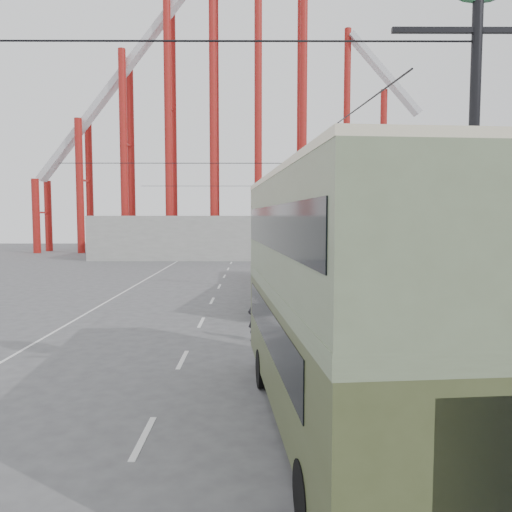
{
  "coord_description": "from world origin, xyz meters",
  "views": [
    {
      "loc": [
        1.42,
        -12.59,
        4.81
      ],
      "look_at": [
        1.52,
        10.84,
        3.0
      ],
      "focal_mm": 35.0,
      "sensor_mm": 36.0,
      "label": 1
    }
  ],
  "objects_px": {
    "single_decker_green": "(293,270)",
    "pedestrian": "(256,319)",
    "single_decker_cream": "(285,259)",
    "double_decker_bus": "(332,288)",
    "lamp_post_near": "(476,55)"
  },
  "relations": [
    {
      "from": "single_decker_green",
      "to": "pedestrian",
      "type": "distance_m",
      "value": 9.04
    },
    {
      "from": "single_decker_cream",
      "to": "pedestrian",
      "type": "height_order",
      "value": "single_decker_cream"
    },
    {
      "from": "single_decker_green",
      "to": "pedestrian",
      "type": "xyz_separation_m",
      "value": [
        -2.14,
        -8.73,
        -1.0
      ]
    },
    {
      "from": "single_decker_green",
      "to": "pedestrian",
      "type": "relative_size",
      "value": 6.83
    },
    {
      "from": "single_decker_cream",
      "to": "double_decker_bus",
      "type": "bearing_deg",
      "value": -94.76
    },
    {
      "from": "lamp_post_near",
      "to": "pedestrian",
      "type": "distance_m",
      "value": 12.55
    },
    {
      "from": "single_decker_green",
      "to": "single_decker_cream",
      "type": "height_order",
      "value": "single_decker_green"
    },
    {
      "from": "lamp_post_near",
      "to": "pedestrian",
      "type": "height_order",
      "value": "lamp_post_near"
    },
    {
      "from": "single_decker_green",
      "to": "pedestrian",
      "type": "height_order",
      "value": "single_decker_green"
    },
    {
      "from": "single_decker_green",
      "to": "single_decker_cream",
      "type": "relative_size",
      "value": 1.21
    },
    {
      "from": "lamp_post_near",
      "to": "single_decker_green",
      "type": "xyz_separation_m",
      "value": [
        -1.97,
        18.32,
        -5.98
      ]
    },
    {
      "from": "lamp_post_near",
      "to": "single_decker_green",
      "type": "bearing_deg",
      "value": 96.15
    },
    {
      "from": "lamp_post_near",
      "to": "double_decker_bus",
      "type": "distance_m",
      "value": 5.38
    },
    {
      "from": "double_decker_bus",
      "to": "single_decker_cream",
      "type": "height_order",
      "value": "double_decker_bus"
    },
    {
      "from": "double_decker_bus",
      "to": "single_decker_green",
      "type": "distance_m",
      "value": 17.05
    }
  ]
}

